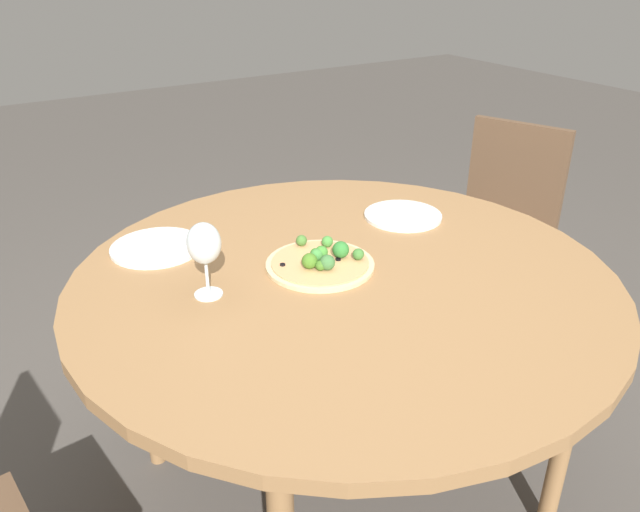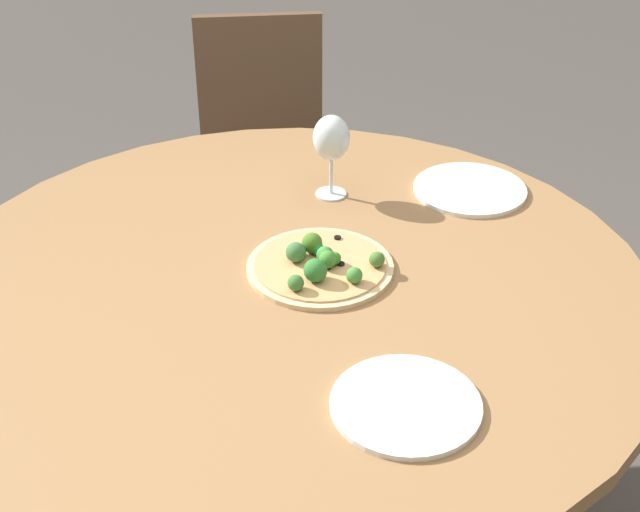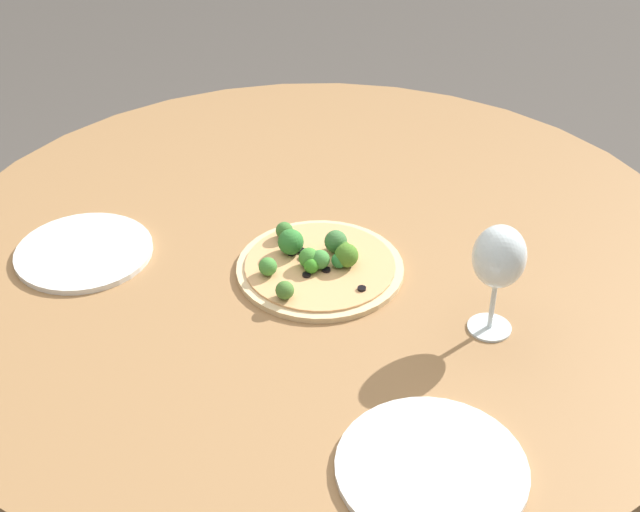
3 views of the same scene
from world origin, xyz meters
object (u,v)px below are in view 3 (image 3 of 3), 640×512
pizza (318,263)px  wine_glass (499,259)px  plate_near (84,252)px  plate_far (432,468)px

pizza → wine_glass: bearing=176.3°
plate_near → plate_far: 0.73m
pizza → plate_far: bearing=134.9°
pizza → plate_near: size_ratio=1.20×
pizza → wine_glass: (-0.30, 0.02, 0.12)m
wine_glass → plate_far: 0.33m
wine_glass → plate_near: (0.68, 0.12, -0.13)m
plate_near → pizza: bearing=-160.2°
plate_near → plate_far: same height
plate_far → wine_glass: bearing=-86.3°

